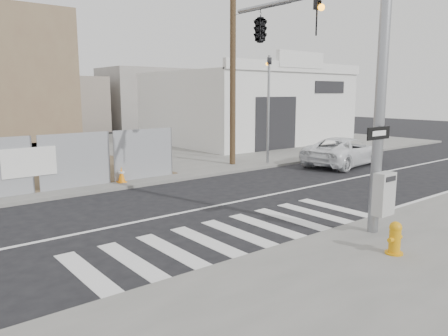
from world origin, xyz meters
TOP-DOWN VIEW (x-y plane):
  - ground at (0.00, 0.00)m, footprint 100.00×100.00m
  - sidewalk_far at (0.00, 14.00)m, footprint 50.00×20.00m
  - signal_pole at (2.49, -2.05)m, footprint 0.96×5.87m
  - far_signal_pole at (8.00, 4.60)m, footprint 0.16×0.20m
  - concrete_wall_right at (-0.50, 14.08)m, footprint 5.50×1.30m
  - auto_shop at (14.00, 12.97)m, footprint 12.00×10.20m
  - utility_pole_right at (6.50, 5.50)m, footprint 1.60×0.28m
  - fire_hydrant at (1.50, -5.97)m, footprint 0.44×0.40m
  - suv at (11.03, 2.29)m, footprint 5.29×2.95m
  - traffic_cone_d at (0.29, 4.78)m, footprint 0.33×0.33m

SIDE VIEW (x-z plane):
  - ground at x=0.00m, z-range 0.00..0.00m
  - sidewalk_far at x=0.00m, z-range 0.00..0.12m
  - traffic_cone_d at x=0.29m, z-range 0.11..0.73m
  - fire_hydrant at x=1.50m, z-range 0.12..0.84m
  - suv at x=11.03m, z-range 0.00..1.40m
  - auto_shop at x=14.00m, z-range -0.44..5.51m
  - concrete_wall_right at x=-0.50m, z-range -0.62..7.38m
  - far_signal_pole at x=8.00m, z-range 0.68..6.28m
  - signal_pole at x=2.49m, z-range 1.28..8.28m
  - utility_pole_right at x=6.50m, z-range 0.20..10.20m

